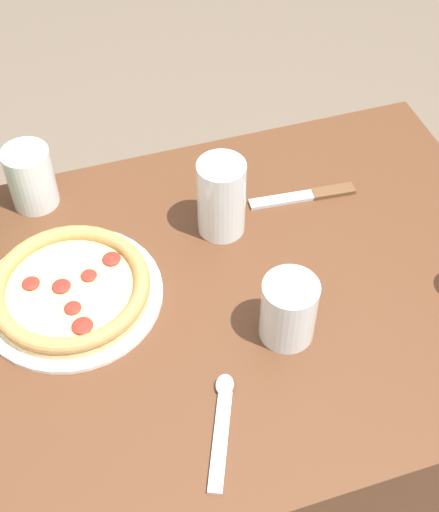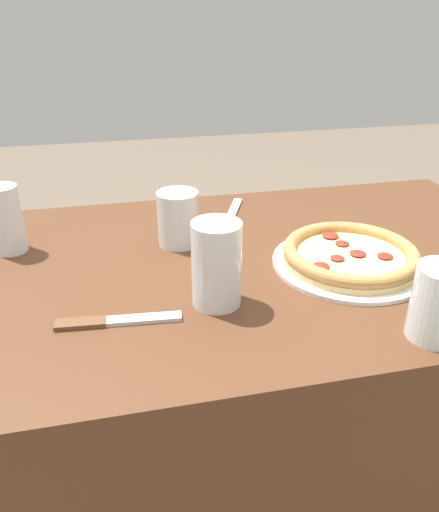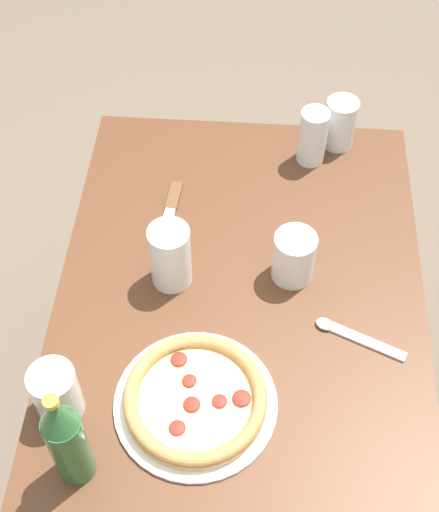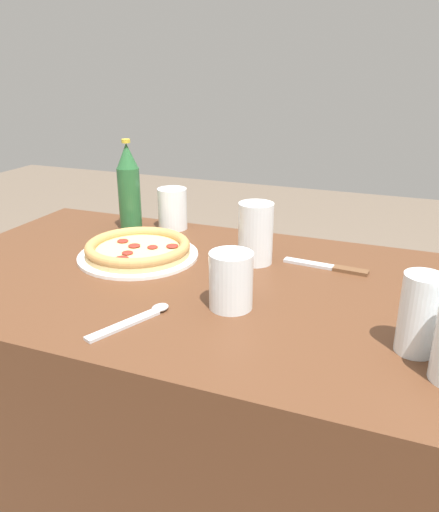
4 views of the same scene
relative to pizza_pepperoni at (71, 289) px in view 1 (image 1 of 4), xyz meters
The scene contains 8 objects.
ground_plane 0.78m from the pizza_pepperoni, 23.92° to the right, with size 8.00×8.00×0.00m, color #6B5B4C.
table 0.42m from the pizza_pepperoni, 23.92° to the right, with size 1.19×0.72×0.74m.
pizza_pepperoni is the anchor object (origin of this frame).
glass_water 0.29m from the pizza_pepperoni, 14.87° to the left, with size 0.08×0.08×0.14m.
glass_mango_juice 0.34m from the pizza_pepperoni, 29.03° to the right, with size 0.08×0.08×0.11m.
glass_red_wine 0.24m from the pizza_pepperoni, 95.55° to the left, with size 0.08×0.08×0.11m.
knife 0.45m from the pizza_pepperoni, 12.31° to the left, with size 0.20×0.04×0.01m.
spoon 0.32m from the pizza_pepperoni, 60.06° to the right, with size 0.09×0.17×0.01m.
Camera 1 is at (-0.14, -0.67, 1.64)m, focal length 50.00 mm.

